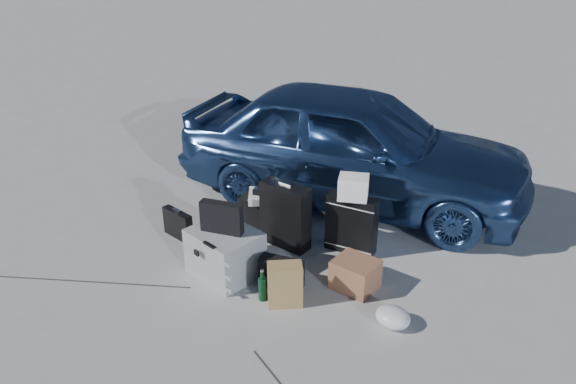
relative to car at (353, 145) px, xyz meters
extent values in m
plane|color=#A0A09B|center=(-0.10, -2.10, -0.68)|extent=(60.00, 60.00, 0.00)
imported|color=#33558F|center=(0.00, 0.00, 0.00)|extent=(3.99, 1.62, 1.36)
cube|color=#A3A6A8|center=(-0.58, -1.98, -0.46)|extent=(0.75, 0.69, 0.44)
cube|color=black|center=(-0.59, -1.99, -0.09)|extent=(0.40, 0.13, 0.29)
cube|color=black|center=(-1.36, -1.60, -0.53)|extent=(0.40, 0.21, 0.30)
cube|color=black|center=(-0.28, -1.29, -0.34)|extent=(0.55, 0.30, 0.67)
cube|color=black|center=(0.37, -1.13, -0.38)|extent=(0.51, 0.21, 0.59)
cube|color=white|center=(0.37, -1.14, 0.03)|extent=(0.32, 0.28, 0.22)
cube|color=black|center=(-0.59, -1.00, -0.52)|extent=(0.65, 0.30, 0.32)
cube|color=white|center=(-0.59, -1.00, -0.32)|extent=(0.53, 0.47, 0.08)
cube|color=black|center=(-0.61, -1.01, -0.25)|extent=(0.29, 0.22, 0.06)
cube|color=#B1884D|center=(0.12, -2.19, -0.48)|extent=(0.34, 0.29, 0.39)
cube|color=brown|center=(0.60, -1.72, -0.54)|extent=(0.44, 0.40, 0.28)
ellipsoid|color=silver|center=(1.05, -2.11, -0.60)|extent=(0.36, 0.33, 0.16)
cube|color=black|center=(-0.01, -1.97, -0.54)|extent=(0.40, 0.17, 0.28)
cylinder|color=#0A311B|center=(-0.08, -2.22, -0.53)|extent=(0.08, 0.08, 0.29)
camera|label=1|loc=(1.73, -5.81, 2.33)|focal=35.00mm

